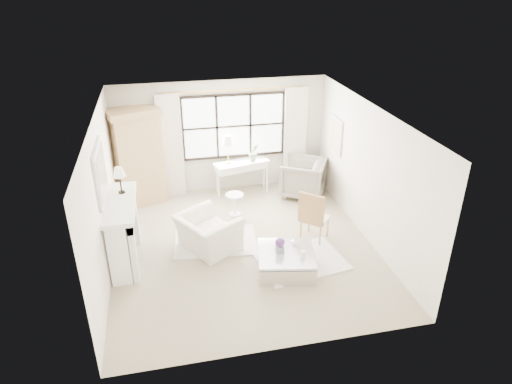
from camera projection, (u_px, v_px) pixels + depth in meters
floor at (244, 247)px, 9.03m from camera, size 5.50×5.50×0.00m
ceiling at (242, 115)px, 7.83m from camera, size 5.50×5.50×0.00m
wall_back at (221, 137)px, 10.84m from camera, size 5.00×0.00×5.00m
wall_front at (282, 273)px, 6.02m from camera, size 5.00×0.00×5.00m
wall_left at (103, 199)px, 7.95m from camera, size 0.00×5.50×5.50m
wall_right at (369, 174)px, 8.91m from camera, size 0.00×5.50×5.50m
window_pane at (234, 126)px, 10.76m from camera, size 2.40×0.02×1.50m
window_frame at (234, 126)px, 10.76m from camera, size 2.50×0.04×1.50m
curtain_rod at (233, 90)px, 10.33m from camera, size 3.30×0.04×0.04m
curtain_left at (171, 147)px, 10.57m from camera, size 0.55×0.10×2.47m
curtain_right at (295, 137)px, 11.14m from camera, size 0.55×0.10×2.47m
fireplace at (121, 232)px, 8.30m from camera, size 0.58×1.66×1.26m
mirror_frame at (100, 173)px, 7.74m from camera, size 0.05×1.15×0.95m
mirror_glass at (102, 173)px, 7.74m from camera, size 0.02×1.00×0.80m
art_frame at (336, 136)px, 10.30m from camera, size 0.04×0.62×0.82m
art_canvas at (335, 136)px, 10.30m from camera, size 0.01×0.52×0.72m
mantel_lamp at (119, 173)px, 8.18m from camera, size 0.22×0.22×0.51m
armoire at (138, 156)px, 10.28m from camera, size 1.29×1.03×2.24m
console_table at (242, 177)px, 11.06m from camera, size 1.37×0.74×0.80m
console_lamp at (228, 141)px, 10.56m from camera, size 0.28×0.28×0.69m
orchid_plant at (254, 152)px, 10.84m from camera, size 0.26×0.22×0.43m
side_table at (235, 202)px, 10.06m from camera, size 0.40×0.40×0.51m
rug_left at (216, 241)px, 9.19m from camera, size 1.74×1.32×0.03m
rug_right at (301, 261)px, 8.58m from camera, size 1.73×1.40×0.03m
club_armchair at (208, 233)px, 8.82m from camera, size 1.39×1.43×0.71m
wingback_chair at (303, 178)px, 10.90m from camera, size 1.33×1.32×0.90m
french_chair at (314, 226)px, 9.16m from camera, size 0.68×0.68×1.08m
coffee_table at (286, 262)px, 8.26m from camera, size 1.17×1.17×0.38m
planter_box at (280, 249)px, 8.18m from camera, size 0.15×0.15×0.11m
planter_flowers at (280, 242)px, 8.12m from camera, size 0.17×0.17×0.17m
pillar_candle at (303, 254)px, 8.02m from camera, size 0.09×0.09×0.12m
coffee_vase at (294, 241)px, 8.38m from camera, size 0.17×0.17×0.14m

